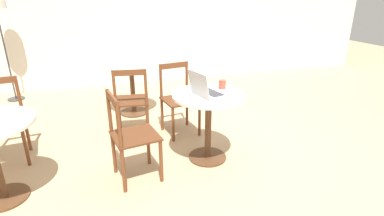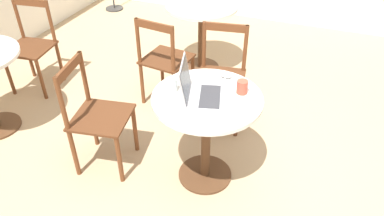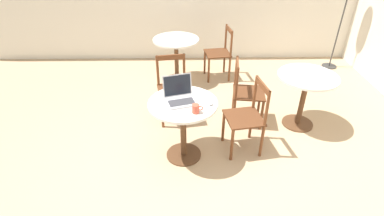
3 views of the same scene
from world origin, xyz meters
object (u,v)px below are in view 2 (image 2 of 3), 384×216
cafe_table_near (207,117)px  laptop (200,92)px  chair_near_right (221,77)px  mug (242,87)px  chair_near_back (96,117)px  mouse (226,75)px  cafe_table_mid (201,20)px  chair_far_right (32,46)px  drinking_glass (172,85)px  chair_mid_left (164,61)px

cafe_table_near → laptop: bearing=128.5°
chair_near_right → mug: 0.79m
cafe_table_near → chair_near_back: chair_near_back is taller
chair_near_back → mouse: 1.04m
cafe_table_mid → chair_near_right: 0.99m
chair_near_back → chair_near_right: same height
chair_near_right → chair_far_right: (-0.13, 1.98, 0.00)m
cafe_table_near → mug: (0.14, -0.21, 0.22)m
chair_far_right → mouse: (-0.33, -2.15, 0.32)m
mug → chair_far_right: bearing=78.0°
mouse → cafe_table_mid: bearing=27.1°
mouse → drinking_glass: (-0.31, 0.30, 0.03)m
laptop → drinking_glass: laptop is taller
chair_near_back → mug: (0.28, -1.05, 0.35)m
chair_near_right → drinking_glass: size_ratio=9.60×
mouse → drinking_glass: bearing=136.2°
cafe_table_near → chair_mid_left: (0.84, 0.72, -0.13)m
chair_far_right → mouse: bearing=-98.8°
drinking_glass → chair_far_right: bearing=70.9°
cafe_table_near → chair_mid_left: 1.11m
laptop → chair_mid_left: bearing=37.9°
chair_mid_left → mug: 1.21m
mug → drinking_glass: size_ratio=1.22×
cafe_table_mid → drinking_glass: bearing=-167.1°
chair_near_right → mouse: 0.59m
chair_near_right → laptop: size_ratio=2.30×
mouse → chair_near_back: bearing=116.6°
cafe_table_near → cafe_table_mid: size_ratio=1.00×
chair_far_right → chair_near_right: bearing=-86.2°
chair_near_back → chair_far_right: (0.77, 1.27, 0.00)m
mug → chair_near_back: bearing=105.1°
cafe_table_mid → chair_near_back: size_ratio=0.85×
chair_near_right → chair_mid_left: bearing=82.1°
chair_mid_left → laptop: bearing=-142.1°
chair_mid_left → mug: chair_mid_left is taller
mug → cafe_table_near: bearing=123.6°
laptop → drinking_glass: 0.22m
cafe_table_mid → chair_mid_left: bearing=172.8°
chair_far_right → mug: bearing=-102.0°
cafe_table_near → chair_mid_left: size_ratio=0.85×
drinking_glass → mug: bearing=-71.7°
chair_far_right → laptop: 2.20m
mug → mouse: bearing=45.8°
mug → cafe_table_mid: bearing=29.6°
chair_near_back → laptop: (0.11, -0.80, 0.35)m
laptop → mug: bearing=-55.5°
chair_near_back → drinking_glass: (0.13, -0.59, 0.35)m
cafe_table_near → laptop: (-0.03, 0.04, 0.23)m
chair_near_back → mug: bearing=-74.9°
cafe_table_mid → chair_near_back: chair_near_back is taller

